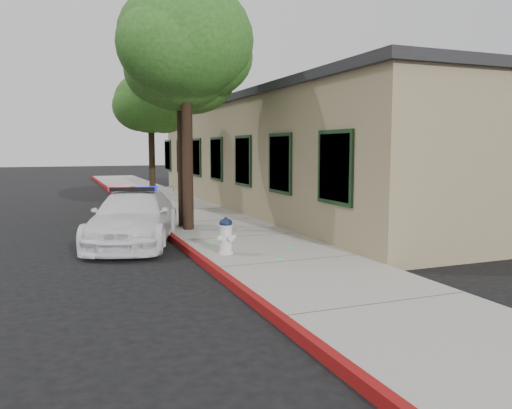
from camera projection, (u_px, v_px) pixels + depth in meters
The scene contains 9 objects.
ground at pixel (213, 276), 9.62m from camera, with size 120.00×120.00×0.00m, color black.
sidewalk at pixel (239, 239), 12.97m from camera, with size 3.20×60.00×0.15m, color gray.
red_curb at pixel (179, 243), 12.41m from camera, with size 0.14×60.00×0.16m, color maroon.
clapboard_building at pixel (309, 154), 20.15m from camera, with size 7.30×20.89×4.24m.
police_car at pixel (134, 217), 12.72m from camera, with size 3.17×4.88×1.44m.
fire_hydrant at pixel (226, 236), 10.83m from camera, with size 0.45×0.39×0.78m.
street_tree_near at pixel (186, 45), 13.59m from camera, with size 3.82×3.62×6.63m.
street_tree_mid at pixel (181, 69), 14.29m from camera, with size 3.24×3.06×5.85m.
street_tree_far at pixel (151, 105), 18.71m from camera, with size 2.89×2.65×5.02m.
Camera 1 is at (-2.70, -9.05, 2.40)m, focal length 35.97 mm.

